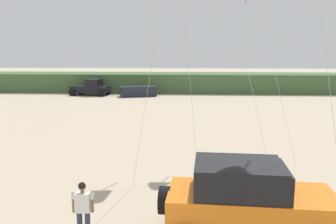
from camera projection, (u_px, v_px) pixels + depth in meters
dune_ridge at (195, 82)px, 45.86m from camera, size 90.00×6.43×2.40m
jeep at (248, 201)px, 9.20m from camera, size 4.91×2.60×2.26m
person_watching at (83, 207)px, 9.42m from camera, size 0.62×0.32×1.67m
distant_pickup at (91, 88)px, 41.70m from camera, size 4.83×3.00×1.98m
distant_sedan at (138, 91)px, 40.71m from camera, size 4.52×2.88×1.20m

